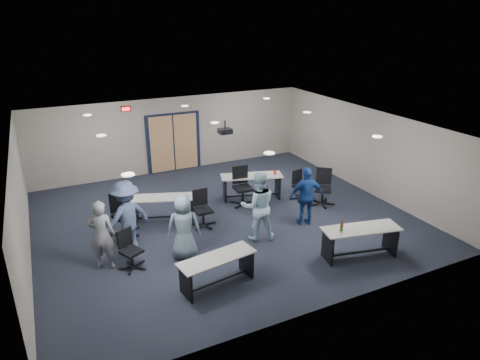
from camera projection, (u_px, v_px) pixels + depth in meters
name	position (u px, v px, depth m)	size (l,w,h in m)	color
floor	(224.00, 218.00, 12.17)	(10.00, 10.00, 0.00)	black
back_wall	(173.00, 135.00, 15.45)	(10.00, 0.04, 2.70)	gray
front_wall	(321.00, 251.00, 7.91)	(10.00, 0.04, 2.70)	gray
left_wall	(20.00, 208.00, 9.65)	(0.04, 9.00, 2.70)	gray
right_wall	(366.00, 150.00, 13.71)	(0.04, 9.00, 2.70)	gray
ceiling	(222.00, 126.00, 11.19)	(10.00, 9.00, 0.04)	silver
double_door	(174.00, 143.00, 15.53)	(2.00, 0.07, 2.20)	black
exit_sign	(126.00, 109.00, 14.35)	(0.32, 0.07, 0.18)	black
ceiling_projector	(225.00, 131.00, 11.83)	(0.35, 0.32, 0.37)	black
ceiling_can_lights	(219.00, 125.00, 11.41)	(6.24, 5.74, 0.02)	silver
table_front_left	(217.00, 266.00, 9.02)	(1.76, 0.81, 0.69)	#A8A69E
table_front_right	(360.00, 237.00, 10.10)	(1.94, 0.99, 1.03)	#A8A69E
table_back_left	(164.00, 204.00, 11.91)	(1.83, 1.13, 0.70)	#A8A69E
table_back_right	(252.00, 183.00, 13.31)	(1.99, 1.16, 0.89)	#A8A69E
chair_back_a	(124.00, 215.00, 11.10)	(0.72, 0.72, 1.14)	black
chair_back_b	(203.00, 209.00, 11.56)	(0.64, 0.64, 1.02)	black
chair_back_c	(243.00, 187.00, 12.83)	(0.74, 0.74, 1.17)	black
chair_back_d	(301.00, 185.00, 13.25)	(0.59, 0.59, 0.93)	black
chair_loose_left	(131.00, 250.00, 9.64)	(0.59, 0.59, 0.93)	black
chair_loose_right	(323.00, 188.00, 12.86)	(0.69, 0.69, 1.10)	black
person_gray	(102.00, 235.00, 9.53)	(0.61, 0.40, 1.67)	gray
person_plaid	(184.00, 227.00, 9.97)	(0.79, 0.51, 1.61)	slate
person_lightblue	(258.00, 206.00, 10.77)	(0.89, 0.69, 1.83)	#B3D8ED
person_navy	(307.00, 196.00, 11.57)	(0.97, 0.40, 1.65)	navy
person_back	(127.00, 217.00, 10.19)	(1.18, 0.68, 1.83)	#44547A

